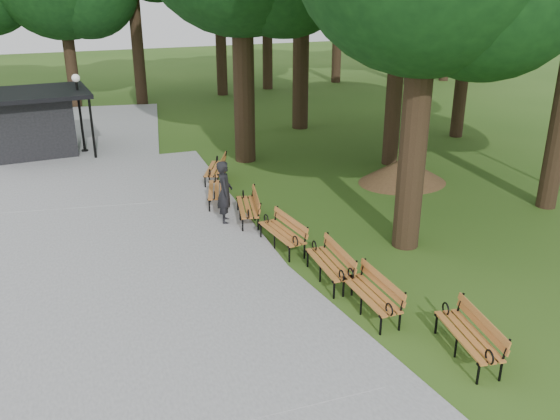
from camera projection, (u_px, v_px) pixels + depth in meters
name	position (u px, v px, depth m)	size (l,w,h in m)	color
ground	(291.00, 263.00, 14.86)	(100.00, 100.00, 0.00)	#2C5016
path	(114.00, 240.00, 16.08)	(12.00, 38.00, 0.06)	gray
person	(225.00, 192.00, 16.98)	(0.69, 0.45, 1.88)	black
kiosk	(31.00, 123.00, 23.58)	(4.10, 3.57, 2.57)	black
lamp_post	(78.00, 97.00, 23.44)	(0.32, 0.32, 3.19)	black
dirt_mound	(403.00, 170.00, 20.54)	(2.66, 2.66, 0.90)	#47301C
bench_0	(468.00, 336.00, 11.06)	(1.90, 0.64, 0.88)	#BA692B
bench_1	(371.00, 295.00, 12.49)	(1.90, 0.64, 0.88)	#BA692B
bench_2	(329.00, 264.00, 13.84)	(1.90, 0.64, 0.88)	#BA692B
bench_3	(282.00, 233.00, 15.51)	(1.90, 0.64, 0.88)	#BA692B
bench_4	(247.00, 207.00, 17.26)	(1.90, 0.64, 0.88)	#BA692B
bench_5	(217.00, 190.00, 18.65)	(1.90, 0.64, 0.88)	#BA692B
bench_6	(215.00, 169.00, 20.70)	(1.90, 0.64, 0.88)	#BA692B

